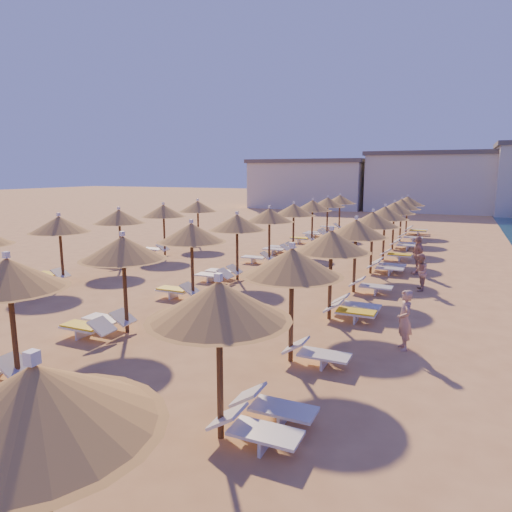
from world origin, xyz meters
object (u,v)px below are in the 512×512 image
at_px(beachgoer_b, 420,272).
at_px(parasol_row_east, 356,230).
at_px(beachgoer_a, 405,320).
at_px(parasol_row_west, 237,224).
at_px(beachgoer_c, 418,255).

bearing_deg(beachgoer_b, parasol_row_east, -65.93).
relative_size(parasol_row_east, beachgoer_a, 24.08).
xyz_separation_m(parasol_row_east, beachgoer_a, (2.58, -5.58, -1.73)).
bearing_deg(beachgoer_a, parasol_row_west, -146.95).
height_order(beachgoer_c, beachgoer_b, beachgoer_c).
bearing_deg(parasol_row_east, beachgoer_c, 65.53).
distance_m(parasol_row_east, parasol_row_west, 5.33).
xyz_separation_m(parasol_row_east, beachgoer_c, (2.07, 4.54, -1.65)).
xyz_separation_m(parasol_row_west, beachgoer_b, (7.75, 1.32, -1.80)).
distance_m(beachgoer_c, beachgoer_b, 3.24).
bearing_deg(beachgoer_b, beachgoer_c, -178.10).
bearing_deg(beachgoer_c, parasol_row_west, -85.42).
height_order(parasol_row_west, beachgoer_a, parasol_row_west).
distance_m(parasol_row_east, beachgoer_b, 3.30).
bearing_deg(beachgoer_c, parasol_row_east, -51.44).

